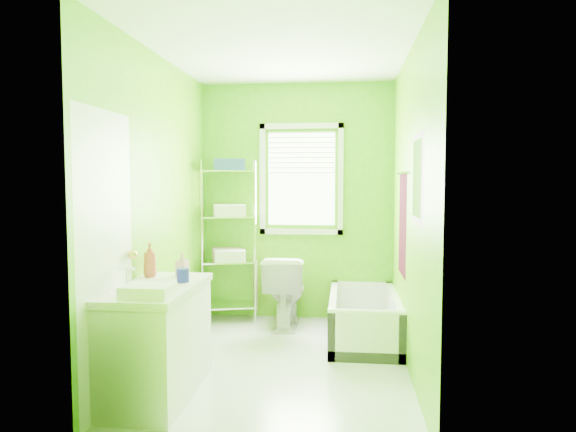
# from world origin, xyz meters

# --- Properties ---
(ground) EXTENTS (2.90, 2.90, 0.00)m
(ground) POSITION_xyz_m (0.00, 0.00, 0.00)
(ground) COLOR silver
(ground) RESTS_ON ground
(room_envelope) EXTENTS (2.14, 2.94, 2.62)m
(room_envelope) POSITION_xyz_m (0.00, 0.00, 1.55)
(room_envelope) COLOR #54AB08
(room_envelope) RESTS_ON ground
(window) EXTENTS (0.92, 0.05, 1.22)m
(window) POSITION_xyz_m (0.05, 1.42, 1.61)
(window) COLOR white
(window) RESTS_ON ground
(door) EXTENTS (0.09, 0.80, 2.00)m
(door) POSITION_xyz_m (-1.04, -1.00, 1.00)
(door) COLOR white
(door) RESTS_ON ground
(right_wall_decor) EXTENTS (0.04, 1.48, 1.17)m
(right_wall_decor) POSITION_xyz_m (1.04, -0.02, 1.32)
(right_wall_decor) COLOR #3C0613
(right_wall_decor) RESTS_ON ground
(bathtub) EXTENTS (0.66, 1.41, 0.46)m
(bathtub) POSITION_xyz_m (0.72, 0.71, 0.14)
(bathtub) COLOR white
(bathtub) RESTS_ON ground
(toilet) EXTENTS (0.43, 0.74, 0.76)m
(toilet) POSITION_xyz_m (-0.09, 1.09, 0.38)
(toilet) COLOR white
(toilet) RESTS_ON ground
(vanity) EXTENTS (0.54, 1.06, 1.06)m
(vanity) POSITION_xyz_m (-0.79, -0.76, 0.43)
(vanity) COLOR white
(vanity) RESTS_ON ground
(wire_shelf_unit) EXTENTS (0.66, 0.53, 1.76)m
(wire_shelf_unit) POSITION_xyz_m (-0.71, 1.27, 1.08)
(wire_shelf_unit) COLOR silver
(wire_shelf_unit) RESTS_ON ground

